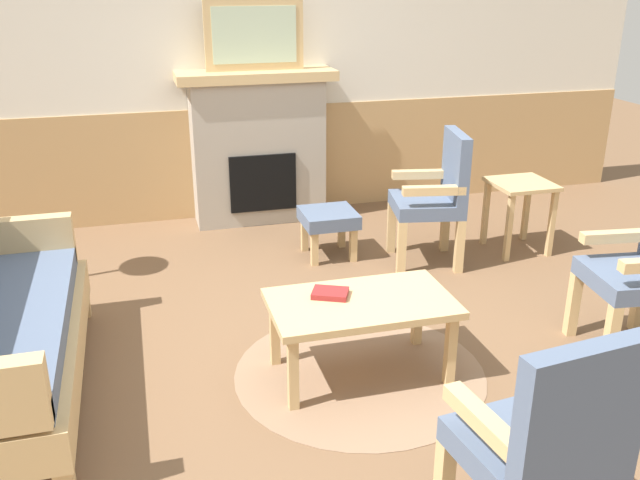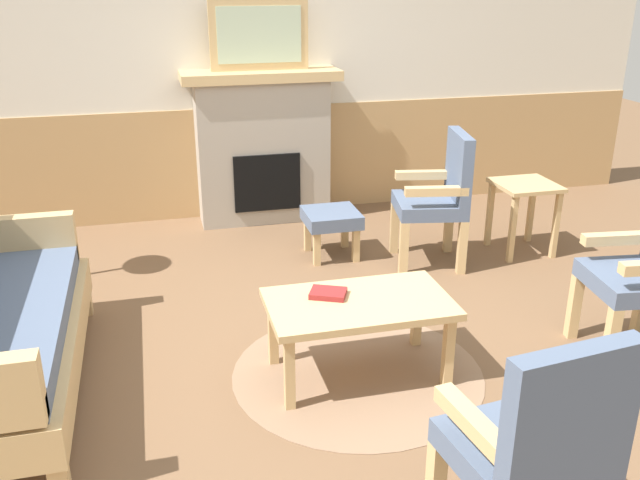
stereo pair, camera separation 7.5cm
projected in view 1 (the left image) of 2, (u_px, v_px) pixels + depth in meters
ground_plane at (336, 350)px, 3.98m from camera, size 14.00×14.00×0.00m
wall_back at (250, 63)px, 5.84m from camera, size 7.20×0.14×2.70m
fireplace at (258, 146)px, 5.85m from camera, size 1.30×0.44×1.28m
framed_picture at (254, 35)px, 5.52m from camera, size 0.80×0.04×0.56m
coffee_table at (361, 309)px, 3.62m from camera, size 0.96×0.56×0.44m
round_rug at (360, 372)px, 3.75m from camera, size 1.36×1.36×0.01m
book_on_table at (330, 293)px, 3.64m from camera, size 0.23×0.20×0.03m
footstool at (329, 221)px, 5.20m from camera, size 0.40×0.40×0.36m
armchair_near_fireplace at (437, 193)px, 5.00m from camera, size 0.56×0.56×0.98m
armchair_front_left at (547, 442)px, 2.36m from camera, size 0.54×0.54×0.98m
side_table at (520, 196)px, 5.26m from camera, size 0.44×0.44×0.55m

